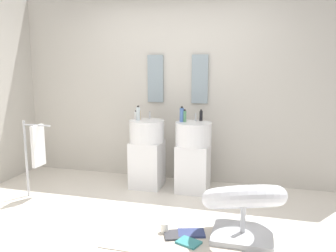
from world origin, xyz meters
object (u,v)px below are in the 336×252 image
at_px(lounge_chair, 244,203).
at_px(towel_rack, 36,147).
at_px(magazine_teal, 189,242).
at_px(soap_bottle_white, 136,115).
at_px(pedestal_sink_left, 147,152).
at_px(soap_bottle_amber, 139,115).
at_px(pedestal_sink_right, 193,155).
at_px(soap_bottle_clear, 138,114).
at_px(coffee_mug, 164,228).
at_px(soap_bottle_blue, 182,115).
at_px(soap_bottle_green, 185,116).
at_px(soap_bottle_black, 201,116).
at_px(magazine_navy, 191,233).
at_px(magazine_charcoal, 176,235).

height_order(lounge_chair, towel_rack, towel_rack).
distance_m(magazine_teal, soap_bottle_white, 1.96).
height_order(pedestal_sink_left, magazine_teal, pedestal_sink_left).
bearing_deg(soap_bottle_amber, pedestal_sink_right, -2.35).
relative_size(towel_rack, soap_bottle_clear, 4.94).
height_order(coffee_mug, soap_bottle_blue, soap_bottle_blue).
relative_size(lounge_chair, soap_bottle_green, 6.23).
relative_size(pedestal_sink_left, magazine_teal, 4.90).
distance_m(soap_bottle_white, soap_bottle_black, 0.85).
distance_m(pedestal_sink_right, soap_bottle_white, 0.91).
bearing_deg(magazine_navy, lounge_chair, -8.51).
distance_m(pedestal_sink_right, soap_bottle_clear, 0.89).
bearing_deg(pedestal_sink_right, soap_bottle_black, 67.70).
relative_size(pedestal_sink_left, magazine_navy, 3.92).
bearing_deg(coffee_mug, soap_bottle_clear, 120.07).
relative_size(magazine_navy, soap_bottle_clear, 1.32).
xyz_separation_m(pedestal_sink_left, soap_bottle_white, (-0.15, 0.03, 0.48)).
height_order(soap_bottle_clear, soap_bottle_black, soap_bottle_clear).
bearing_deg(towel_rack, soap_bottle_green, 23.54).
bearing_deg(towel_rack, soap_bottle_blue, 23.88).
bearing_deg(magazine_teal, soap_bottle_amber, 146.34).
bearing_deg(soap_bottle_green, pedestal_sink_right, -3.05).
bearing_deg(soap_bottle_clear, soap_bottle_white, 129.03).
height_order(pedestal_sink_right, magazine_navy, pedestal_sink_right).
bearing_deg(soap_bottle_clear, pedestal_sink_left, 13.63).
distance_m(magazine_navy, soap_bottle_blue, 1.58).
bearing_deg(towel_rack, lounge_chair, -9.15).
height_order(coffee_mug, soap_bottle_green, soap_bottle_green).
distance_m(towel_rack, soap_bottle_amber, 1.33).
bearing_deg(pedestal_sink_right, soap_bottle_white, 177.81).
bearing_deg(coffee_mug, magazine_navy, 7.69).
bearing_deg(coffee_mug, towel_rack, 163.87).
xyz_separation_m(soap_bottle_clear, soap_bottle_black, (0.79, 0.18, -0.02)).
bearing_deg(magazine_teal, magazine_charcoal, 164.87).
distance_m(magazine_teal, soap_bottle_blue, 1.73).
xyz_separation_m(pedestal_sink_left, magazine_navy, (0.85, -1.19, -0.46)).
distance_m(pedestal_sink_left, soap_bottle_blue, 0.69).
xyz_separation_m(magazine_teal, soap_bottle_green, (-0.35, 1.38, 0.95)).
xyz_separation_m(pedestal_sink_right, magazine_navy, (0.23, -1.19, -0.46)).
xyz_separation_m(magazine_navy, coffee_mug, (-0.26, -0.03, 0.04)).
relative_size(magazine_teal, soap_bottle_blue, 1.03).
distance_m(pedestal_sink_right, towel_rack, 1.93).
bearing_deg(pedestal_sink_left, pedestal_sink_right, 0.00).
xyz_separation_m(soap_bottle_blue, soap_bottle_clear, (-0.57, -0.03, -0.00)).
bearing_deg(soap_bottle_blue, soap_bottle_green, 6.71).
distance_m(pedestal_sink_left, soap_bottle_amber, 0.50).
relative_size(pedestal_sink_right, coffee_mug, 10.45).
relative_size(lounge_chair, soap_bottle_blue, 5.10).
relative_size(pedestal_sink_left, soap_bottle_white, 8.08).
xyz_separation_m(towel_rack, soap_bottle_green, (1.67, 0.73, 0.34)).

